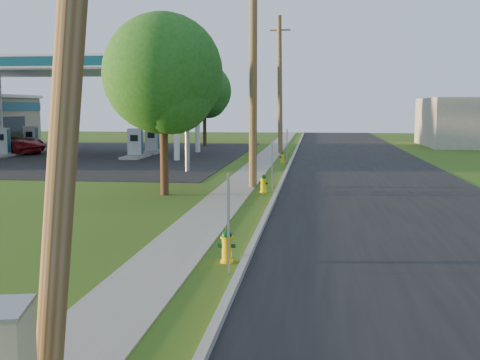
% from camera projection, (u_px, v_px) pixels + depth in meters
% --- Properties ---
extents(road, '(8.00, 120.00, 0.02)m').
position_uv_depth(road, '(406.00, 223.00, 17.02)').
color(road, black).
rests_on(road, ground).
extents(curb, '(0.15, 120.00, 0.15)m').
position_uv_depth(curb, '(266.00, 217.00, 17.50)').
color(curb, gray).
rests_on(curb, ground).
extents(sidewalk, '(1.50, 120.00, 0.03)m').
position_uv_depth(sidewalk, '(206.00, 218.00, 17.73)').
color(sidewalk, gray).
rests_on(sidewalk, ground).
extents(forecourt, '(26.00, 28.00, 0.02)m').
position_uv_depth(forecourt, '(52.00, 155.00, 41.22)').
color(forecourt, black).
rests_on(forecourt, ground).
extents(utility_pole_mid, '(1.40, 0.32, 9.80)m').
position_uv_depth(utility_pole_mid, '(253.00, 64.00, 23.94)').
color(utility_pole_mid, brown).
rests_on(utility_pole_mid, ground).
extents(utility_pole_far, '(1.40, 0.32, 9.50)m').
position_uv_depth(utility_pole_far, '(280.00, 85.00, 41.69)').
color(utility_pole_far, brown).
rests_on(utility_pole_far, ground).
extents(sign_post_near, '(0.05, 0.04, 2.00)m').
position_uv_depth(sign_post_near, '(228.00, 224.00, 11.71)').
color(sign_post_near, gray).
rests_on(sign_post_near, ground).
extents(sign_post_mid, '(0.05, 0.04, 2.00)m').
position_uv_depth(sign_post_mid, '(272.00, 166.00, 23.33)').
color(sign_post_mid, gray).
rests_on(sign_post_mid, ground).
extents(sign_post_far, '(0.05, 0.04, 2.00)m').
position_uv_depth(sign_post_far, '(287.00, 146.00, 35.35)').
color(sign_post_far, gray).
rests_on(sign_post_far, ground).
extents(gas_canopy, '(18.18, 9.18, 6.40)m').
position_uv_depth(gas_canopy, '(78.00, 67.00, 40.26)').
color(gas_canopy, silver).
rests_on(gas_canopy, ground).
extents(fuel_pump_nw, '(1.20, 3.20, 1.90)m').
position_uv_depth(fuel_pump_nw, '(3.00, 146.00, 39.47)').
color(fuel_pump_nw, gray).
rests_on(fuel_pump_nw, ground).
extents(fuel_pump_ne, '(1.20, 3.20, 1.90)m').
position_uv_depth(fuel_pump_ne, '(135.00, 147.00, 38.36)').
color(fuel_pump_ne, gray).
rests_on(fuel_pump_ne, ground).
extents(fuel_pump_sw, '(1.20, 3.20, 1.90)m').
position_uv_depth(fuel_pump_sw, '(31.00, 142.00, 43.41)').
color(fuel_pump_sw, gray).
rests_on(fuel_pump_sw, ground).
extents(fuel_pump_se, '(1.20, 3.20, 1.90)m').
position_uv_depth(fuel_pump_se, '(152.00, 143.00, 42.30)').
color(fuel_pump_se, gray).
rests_on(fuel_pump_se, ground).
extents(price_pylon, '(0.34, 2.04, 6.85)m').
position_uv_depth(price_pylon, '(186.00, 63.00, 29.78)').
color(price_pylon, gray).
rests_on(price_pylon, ground).
extents(tree_verge, '(4.41, 4.41, 6.68)m').
position_uv_depth(tree_verge, '(165.00, 78.00, 21.82)').
color(tree_verge, '#382716').
rests_on(tree_verge, ground).
extents(tree_lot, '(4.51, 4.51, 6.83)m').
position_uv_depth(tree_lot, '(205.00, 93.00, 49.82)').
color(tree_lot, '#382716').
rests_on(tree_lot, ground).
extents(hydrant_near, '(0.37, 0.33, 0.73)m').
position_uv_depth(hydrant_near, '(227.00, 246.00, 12.64)').
color(hydrant_near, '#F0BD00').
rests_on(hydrant_near, ground).
extents(hydrant_mid, '(0.36, 0.32, 0.70)m').
position_uv_depth(hydrant_mid, '(263.00, 184.00, 23.04)').
color(hydrant_mid, '#EFCC01').
rests_on(hydrant_mid, ground).
extents(hydrant_far, '(0.36, 0.32, 0.70)m').
position_uv_depth(hydrant_far, '(283.00, 157.00, 35.05)').
color(hydrant_far, gold).
rests_on(hydrant_far, ground).
extents(car_red, '(6.20, 4.48, 1.57)m').
position_uv_depth(car_red, '(8.00, 143.00, 41.81)').
color(car_red, maroon).
rests_on(car_red, ground).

